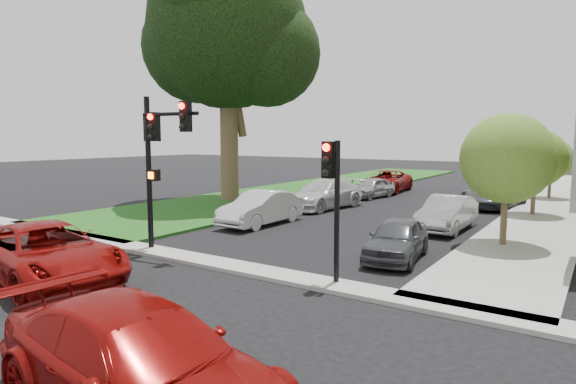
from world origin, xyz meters
The scene contains 21 objects.
ground centered at (0.00, 0.00, 0.00)m, with size 140.00×140.00×0.00m, color black.
grass_strip centered at (-9.00, 24.00, 0.06)m, with size 8.00×44.00×0.12m, color #183916.
sidewalk_right centered at (6.75, 24.00, 0.06)m, with size 3.50×44.00×0.12m, color gray.
sidewalk_cross centered at (0.00, 2.00, 0.06)m, with size 60.00×1.00×0.12m, color gray.
eucalyptus centered at (-9.80, 13.31, 10.09)m, with size 10.43×9.46×14.77m.
small_tree_a centered at (6.20, 9.40, 3.14)m, with size 3.14×3.14×4.72m.
small_tree_b centered at (6.20, 17.33, 2.85)m, with size 2.86×2.86×4.28m.
small_tree_c centered at (6.20, 25.10, 2.54)m, with size 2.54×2.54×3.81m.
traffic_signal_main centered at (-3.39, 2.23, 3.60)m, with size 2.56×0.67×5.23m.
traffic_signal_secondary centered at (3.25, 2.19, 2.65)m, with size 0.47×0.38×3.80m.
car_cross_near centered at (-3.29, -1.81, 0.79)m, with size 2.62×5.67×1.58m, color maroon.
car_cross_far centered at (3.89, -4.57, 0.77)m, with size 2.17×5.33×1.55m, color maroon.
car_parked_0 centered at (3.68, 5.75, 0.66)m, with size 1.55×3.85×1.31m, color #3F4247.
car_parked_1 centered at (3.67, 11.49, 0.72)m, with size 1.52×4.35×1.43m, color #999BA0.
car_parked_2 centered at (3.92, 19.53, 0.74)m, with size 2.46×5.34×1.48m, color #3F4247.
car_parked_3 centered at (3.89, 23.32, 0.71)m, with size 1.67×4.14×1.41m, color maroon.
car_parked_4 centered at (3.55, 29.81, 0.67)m, with size 1.87×4.60×1.34m, color #999BA0.
car_parked_5 centered at (-3.56, 8.19, 0.75)m, with size 1.59×4.55×1.50m, color silver.
car_parked_6 centered at (-3.66, 14.08, 0.78)m, with size 2.19×5.38×1.56m, color silver.
car_parked_7 centered at (-3.41, 19.79, 0.65)m, with size 1.54×3.84×1.31m, color #999BA0.
car_parked_8 centered at (-3.89, 23.49, 0.76)m, with size 2.53×5.48×1.52m, color maroon.
Camera 1 is at (9.12, -8.70, 3.89)m, focal length 30.00 mm.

